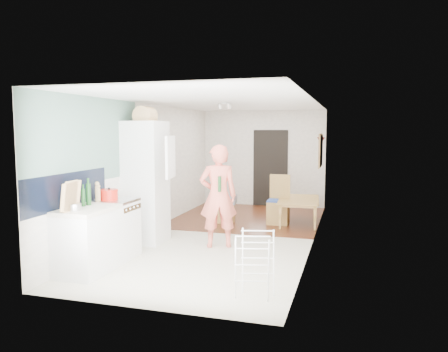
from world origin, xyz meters
The scene contains 32 objects.
room_shell centered at (0.00, 0.00, 1.25)m, with size 3.20×7.00×2.50m, color white, non-canonical shape.
floor centered at (0.00, 0.00, 0.00)m, with size 3.20×7.00×0.01m, color beige.
wood_floor_overlay centered at (0.00, 1.85, 0.01)m, with size 3.20×3.30×0.01m, color #5C2517.
sage_wall_panel centered at (-1.59, -2.00, 1.85)m, with size 0.02×3.00×1.30m, color slate.
tile_splashback centered at (-1.59, -2.55, 1.15)m, with size 0.02×1.90×0.50m, color black.
doorway_recess centered at (0.20, 3.48, 1.00)m, with size 0.90×0.04×2.00m, color black.
base_cabinet centered at (-1.30, -2.55, 0.43)m, with size 0.60×0.90×0.86m, color white.
worktop centered at (-1.30, -2.55, 0.89)m, with size 0.62×0.92×0.06m, color beige.
range_cooker centered at (-1.30, -1.80, 0.44)m, with size 0.60×0.60×0.88m, color white.
cooker_top centered at (-1.30, -1.80, 0.90)m, with size 0.60×0.60×0.04m, color #BBBBBD.
fridge_housing centered at (-1.27, -0.78, 1.07)m, with size 0.66×0.66×2.15m, color white.
fridge_door centered at (-0.66, -1.08, 1.55)m, with size 0.56×0.04×0.70m, color white.
fridge_interior centered at (-0.96, -0.78, 1.55)m, with size 0.02×0.52×0.66m, color white.
pinboard centered at (1.58, 1.90, 1.55)m, with size 0.03×0.90×0.70m, color tan.
pinboard_frame centered at (1.57, 1.90, 1.55)m, with size 0.01×0.94×0.74m, color #B08549.
wall_sconce centered at (1.54, 2.55, 1.75)m, with size 0.18×0.18×0.16m, color maroon.
person centered at (0.07, -0.74, 1.04)m, with size 0.76×0.50×2.07m, color #ED6C58.
dining_table centered at (1.20, 1.54, 0.22)m, with size 1.28×0.71×0.45m, color #B08549.
dining_chair centered at (0.76, 1.34, 0.52)m, with size 0.44×0.44×1.04m, color #B08549, non-canonical shape.
stool centered at (-0.33, 1.12, 0.22)m, with size 0.33×0.33×0.43m, color #B08549, non-canonical shape.
grey_drape centered at (-0.30, 1.10, 0.52)m, with size 0.39×0.39×0.18m, color gray.
drying_rack centered at (1.15, -2.80, 0.40)m, with size 0.41×0.37×0.80m, color white, non-canonical shape.
bread_bin centered at (-1.26, -0.77, 2.24)m, with size 0.35×0.33×0.18m, color #DCBA6D, non-canonical shape.
red_casserole centered at (-1.36, -1.85, 1.00)m, with size 0.28×0.28×0.16m, color red.
steel_pan centered at (-1.33, -2.78, 0.97)m, with size 0.19×0.19×0.09m, color #BBBBBD.
held_bottle centered at (0.13, -0.89, 1.10)m, with size 0.06×0.06×0.26m, color #163F17.
bottle_a centered at (-1.39, -2.35, 1.08)m, with size 0.07×0.07×0.31m, color #163F17.
bottle_b centered at (-1.41, -2.46, 1.05)m, with size 0.06×0.06×0.25m, color #163F17.
bottle_c centered at (-1.46, -2.55, 1.03)m, with size 0.09×0.09×0.22m, color silver.
pepper_mill_front centered at (-1.44, -2.02, 1.02)m, with size 0.05×0.05×0.20m, color #DCBA6D.
pepper_mill_back centered at (-1.46, -2.02, 1.04)m, with size 0.06×0.06×0.23m, color #DCBA6D.
chopping_boards centered at (-1.32, -2.87, 1.13)m, with size 0.04×0.30×0.41m, color #DCBA6D, non-canonical shape.
Camera 1 is at (2.21, -7.76, 1.99)m, focal length 35.00 mm.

